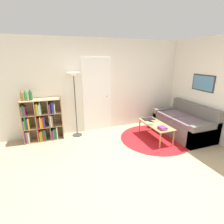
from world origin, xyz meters
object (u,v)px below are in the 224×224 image
object	(u,v)px
bottle_right	(31,96)
bookshelf	(42,121)
couch	(185,124)
bottle_left	(22,97)
laptop	(149,119)
bottle_middle	(26,96)
bowl	(151,124)
floor_lamp	(74,82)
coffee_table	(156,125)

from	to	relation	value
bottle_right	bookshelf	bearing A→B (deg)	4.14
couch	bottle_left	size ratio (longest dim) A/B	6.68
bookshelf	laptop	xyz separation A→B (m)	(2.80, -0.61, -0.08)
bookshelf	bottle_middle	size ratio (longest dim) A/B	4.59
bowl	floor_lamp	bearing A→B (deg)	151.67
couch	bottle_right	distance (m)	4.15
floor_lamp	bowl	xyz separation A→B (m)	(1.77, -0.95, -1.04)
coffee_table	bowl	size ratio (longest dim) A/B	9.13
laptop	coffee_table	bearing A→B (deg)	-90.68
bottle_left	bottle_middle	size ratio (longest dim) A/B	1.03
laptop	bottle_middle	bearing A→B (deg)	169.08
floor_lamp	bottle_right	size ratio (longest dim) A/B	6.74
bottle_middle	bottle_right	distance (m)	0.11
laptop	bottle_middle	distance (m)	3.24
coffee_table	bowl	xyz separation A→B (m)	(-0.15, -0.02, 0.07)
laptop	bottle_left	size ratio (longest dim) A/B	1.33
coffee_table	bottle_left	size ratio (longest dim) A/B	4.42
laptop	bottle_right	size ratio (longest dim) A/B	1.27
couch	bottle_middle	xyz separation A→B (m)	(-4.04, 0.99, 0.90)
bookshelf	floor_lamp	size ratio (longest dim) A/B	0.63
couch	coffee_table	bearing A→B (deg)	178.54
coffee_table	bottle_middle	bearing A→B (deg)	162.73
bookshelf	bottle_right	size ratio (longest dim) A/B	4.25
bookshelf	coffee_table	size ratio (longest dim) A/B	1.01
bowl	bottle_left	xyz separation A→B (m)	(-3.03, 0.99, 0.74)
couch	bottle_left	distance (m)	4.34
bookshelf	bottle_left	xyz separation A→B (m)	(-0.38, -0.01, 0.68)
bookshelf	bowl	xyz separation A→B (m)	(2.65, -1.00, -0.07)
bottle_middle	bottle_left	bearing A→B (deg)	174.77
bottle_middle	couch	bearing A→B (deg)	-13.72
bottle_middle	bottle_right	bearing A→B (deg)	1.20
floor_lamp	couch	distance (m)	3.25
floor_lamp	coffee_table	distance (m)	2.41
laptop	couch	bearing A→B (deg)	-22.41
couch	bottle_left	xyz separation A→B (m)	(-4.12, 0.99, 0.90)
couch	bowl	world-z (taller)	couch
coffee_table	bowl	bearing A→B (deg)	-171.71
laptop	bottle_left	distance (m)	3.33
bookshelf	laptop	distance (m)	2.87
bottle_middle	coffee_table	bearing A→B (deg)	-17.27
laptop	bottle_right	bearing A→B (deg)	168.64
bowl	bottle_left	world-z (taller)	bottle_left
bottle_right	couch	bearing A→B (deg)	-14.12
couch	laptop	distance (m)	1.03
bottle_right	coffee_table	bearing A→B (deg)	-17.92
bottle_left	bookshelf	bearing A→B (deg)	1.14
bottle_right	bottle_middle	bearing A→B (deg)	-178.80
bottle_right	bottle_left	bearing A→B (deg)	178.37
bookshelf	bowl	distance (m)	2.83
bottle_left	coffee_table	bearing A→B (deg)	-16.96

